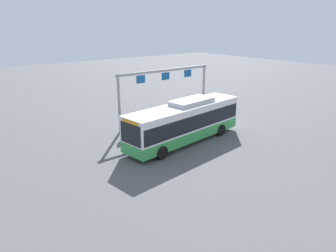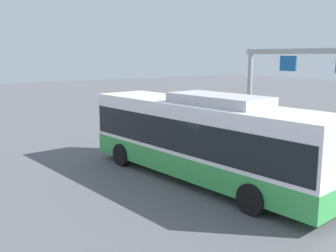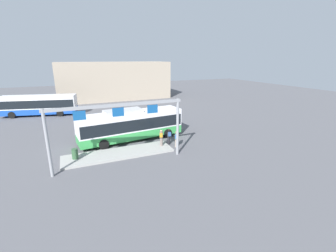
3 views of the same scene
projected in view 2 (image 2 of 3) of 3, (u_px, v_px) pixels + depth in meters
The scene contains 6 objects.
ground_plane at pixel (201, 180), 15.33m from camera, with size 120.00×120.00×0.00m, color #56565B.
platform_curb at pixel (301, 177), 15.47m from camera, with size 10.00×2.80×0.16m, color #9E9E99.
bus_main at pixel (202, 135), 15.00m from camera, with size 11.36×3.68×3.46m.
person_boarding at pixel (206, 136), 19.30m from camera, with size 0.37×0.54×1.67m.
person_waiting_near at pixel (216, 133), 20.17m from camera, with size 0.51×0.60×1.67m.
person_waiting_mid at pixel (226, 136), 18.69m from camera, with size 0.50×0.60×1.67m.
Camera 2 is at (-11.35, 9.42, 4.88)m, focal length 41.40 mm.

